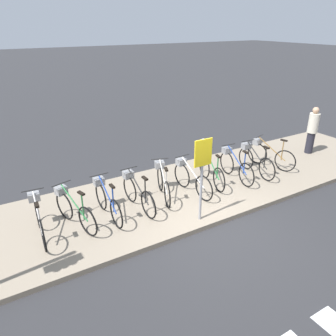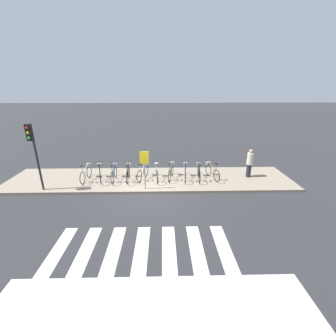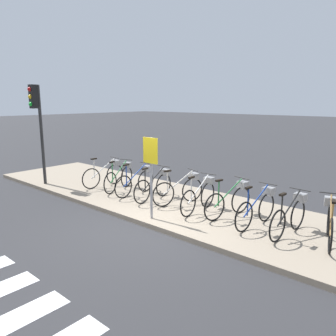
{
  "view_description": "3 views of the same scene",
  "coord_description": "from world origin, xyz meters",
  "px_view_note": "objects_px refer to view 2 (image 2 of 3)",
  "views": [
    {
      "loc": [
        -4.11,
        -4.87,
        4.31
      ],
      "look_at": [
        -0.71,
        0.83,
        1.33
      ],
      "focal_mm": 35.0,
      "sensor_mm": 36.0,
      "label": 1
    },
    {
      "loc": [
        0.73,
        -9.95,
        5.04
      ],
      "look_at": [
        0.97,
        0.46,
        1.17
      ],
      "focal_mm": 24.0,
      "sensor_mm": 36.0,
      "label": 2
    },
    {
      "loc": [
        5.04,
        -5.1,
        2.91
      ],
      "look_at": [
        0.1,
        0.59,
        1.35
      ],
      "focal_mm": 35.0,
      "sensor_mm": 36.0,
      "label": 3
    }
  ],
  "objects_px": {
    "parked_bicycle_0": "(86,172)",
    "parked_bicycle_4": "(143,171)",
    "parked_bicycle_9": "(212,170)",
    "parked_bicycle_6": "(171,171)",
    "sign_post": "(144,164)",
    "parked_bicycle_8": "(199,171)",
    "parked_bicycle_1": "(100,172)",
    "parked_bicycle_3": "(128,172)",
    "traffic_light": "(33,144)",
    "parked_bicycle_2": "(114,172)",
    "pedestrian": "(250,163)",
    "parked_bicycle_5": "(157,172)",
    "parked_bicycle_7": "(185,171)"
  },
  "relations": [
    {
      "from": "parked_bicycle_4",
      "to": "traffic_light",
      "type": "distance_m",
      "value": 5.46
    },
    {
      "from": "parked_bicycle_9",
      "to": "sign_post",
      "type": "distance_m",
      "value": 3.97
    },
    {
      "from": "sign_post",
      "to": "parked_bicycle_8",
      "type": "bearing_deg",
      "value": 23.48
    },
    {
      "from": "parked_bicycle_3",
      "to": "pedestrian",
      "type": "bearing_deg",
      "value": 2.32
    },
    {
      "from": "parked_bicycle_6",
      "to": "parked_bicycle_7",
      "type": "bearing_deg",
      "value": -9.64
    },
    {
      "from": "parked_bicycle_8",
      "to": "pedestrian",
      "type": "distance_m",
      "value": 2.91
    },
    {
      "from": "parked_bicycle_4",
      "to": "parked_bicycle_5",
      "type": "relative_size",
      "value": 0.96
    },
    {
      "from": "parked_bicycle_0",
      "to": "parked_bicycle_4",
      "type": "height_order",
      "value": "same"
    },
    {
      "from": "parked_bicycle_3",
      "to": "parked_bicycle_4",
      "type": "distance_m",
      "value": 0.83
    },
    {
      "from": "parked_bicycle_5",
      "to": "pedestrian",
      "type": "bearing_deg",
      "value": 2.98
    },
    {
      "from": "parked_bicycle_4",
      "to": "parked_bicycle_9",
      "type": "bearing_deg",
      "value": 0.08
    },
    {
      "from": "parked_bicycle_5",
      "to": "parked_bicycle_9",
      "type": "distance_m",
      "value": 3.05
    },
    {
      "from": "pedestrian",
      "to": "sign_post",
      "type": "height_order",
      "value": "sign_post"
    },
    {
      "from": "traffic_light",
      "to": "parked_bicycle_9",
      "type": "bearing_deg",
      "value": 9.43
    },
    {
      "from": "pedestrian",
      "to": "sign_post",
      "type": "relative_size",
      "value": 0.82
    },
    {
      "from": "parked_bicycle_6",
      "to": "pedestrian",
      "type": "height_order",
      "value": "pedestrian"
    },
    {
      "from": "parked_bicycle_8",
      "to": "parked_bicycle_7",
      "type": "bearing_deg",
      "value": 177.96
    },
    {
      "from": "parked_bicycle_1",
      "to": "sign_post",
      "type": "bearing_deg",
      "value": -26.1
    },
    {
      "from": "parked_bicycle_1",
      "to": "traffic_light",
      "type": "xyz_separation_m",
      "value": [
        -2.53,
        -1.31,
        1.94
      ]
    },
    {
      "from": "parked_bicycle_1",
      "to": "parked_bicycle_8",
      "type": "xyz_separation_m",
      "value": [
        5.43,
        -0.01,
        0.0
      ]
    },
    {
      "from": "parked_bicycle_3",
      "to": "parked_bicycle_9",
      "type": "xyz_separation_m",
      "value": [
        4.62,
        0.16,
        0.0
      ]
    },
    {
      "from": "parked_bicycle_9",
      "to": "pedestrian",
      "type": "bearing_deg",
      "value": 2.96
    },
    {
      "from": "parked_bicycle_4",
      "to": "traffic_light",
      "type": "relative_size",
      "value": 0.47
    },
    {
      "from": "traffic_light",
      "to": "parked_bicycle_2",
      "type": "bearing_deg",
      "value": 21.37
    },
    {
      "from": "pedestrian",
      "to": "parked_bicycle_0",
      "type": "bearing_deg",
      "value": -178.37
    },
    {
      "from": "parked_bicycle_3",
      "to": "parked_bicycle_8",
      "type": "xyz_separation_m",
      "value": [
        3.89,
        0.02,
        0.0
      ]
    },
    {
      "from": "parked_bicycle_0",
      "to": "parked_bicycle_2",
      "type": "xyz_separation_m",
      "value": [
        1.51,
        -0.0,
        0.0
      ]
    },
    {
      "from": "parked_bicycle_3",
      "to": "parked_bicycle_9",
      "type": "relative_size",
      "value": 1.04
    },
    {
      "from": "parked_bicycle_3",
      "to": "parked_bicycle_6",
      "type": "height_order",
      "value": "same"
    },
    {
      "from": "parked_bicycle_3",
      "to": "parked_bicycle_8",
      "type": "height_order",
      "value": "same"
    },
    {
      "from": "parked_bicycle_5",
      "to": "parked_bicycle_7",
      "type": "distance_m",
      "value": 1.57
    },
    {
      "from": "parked_bicycle_8",
      "to": "parked_bicycle_1",
      "type": "bearing_deg",
      "value": 179.93
    },
    {
      "from": "pedestrian",
      "to": "traffic_light",
      "type": "distance_m",
      "value": 11.05
    },
    {
      "from": "parked_bicycle_0",
      "to": "parked_bicycle_4",
      "type": "bearing_deg",
      "value": 2.63
    },
    {
      "from": "parked_bicycle_5",
      "to": "parked_bicycle_9",
      "type": "height_order",
      "value": "same"
    },
    {
      "from": "parked_bicycle_0",
      "to": "traffic_light",
      "type": "height_order",
      "value": "traffic_light"
    },
    {
      "from": "parked_bicycle_8",
      "to": "traffic_light",
      "type": "distance_m",
      "value": 8.3
    },
    {
      "from": "parked_bicycle_0",
      "to": "pedestrian",
      "type": "height_order",
      "value": "pedestrian"
    },
    {
      "from": "parked_bicycle_4",
      "to": "sign_post",
      "type": "relative_size",
      "value": 0.78
    },
    {
      "from": "pedestrian",
      "to": "sign_post",
      "type": "distance_m",
      "value": 5.96
    },
    {
      "from": "parked_bicycle_0",
      "to": "parked_bicycle_1",
      "type": "height_order",
      "value": "same"
    },
    {
      "from": "parked_bicycle_0",
      "to": "parked_bicycle_7",
      "type": "relative_size",
      "value": 1.0
    },
    {
      "from": "parked_bicycle_9",
      "to": "parked_bicycle_5",
      "type": "bearing_deg",
      "value": -177.01
    },
    {
      "from": "parked_bicycle_4",
      "to": "parked_bicycle_5",
      "type": "distance_m",
      "value": 0.77
    },
    {
      "from": "parked_bicycle_5",
      "to": "traffic_light",
      "type": "height_order",
      "value": "traffic_light"
    },
    {
      "from": "parked_bicycle_6",
      "to": "parked_bicycle_4",
      "type": "bearing_deg",
      "value": -179.25
    },
    {
      "from": "parked_bicycle_6",
      "to": "sign_post",
      "type": "xyz_separation_m",
      "value": [
        -1.35,
        -1.41,
        0.9
      ]
    },
    {
      "from": "parked_bicycle_6",
      "to": "pedestrian",
      "type": "relative_size",
      "value": 0.98
    },
    {
      "from": "parked_bicycle_6",
      "to": "parked_bicycle_3",
      "type": "bearing_deg",
      "value": -175.68
    },
    {
      "from": "parked_bicycle_9",
      "to": "traffic_light",
      "type": "relative_size",
      "value": 0.47
    }
  ]
}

